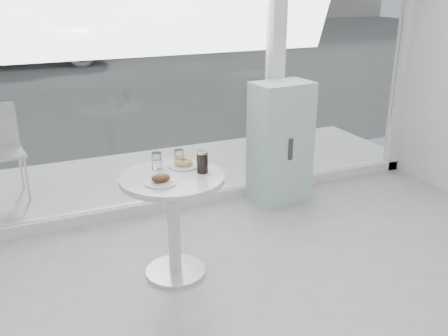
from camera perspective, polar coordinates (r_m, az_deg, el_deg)
name	(u,v)px	position (r m, az deg, el deg)	size (l,w,h in m)	color
storefront	(192,19)	(4.42, -3.69, 16.60)	(5.00, 0.14, 3.00)	white
main_table	(173,205)	(3.51, -5.83, -4.23)	(0.72, 0.72, 0.77)	silver
patio_deck	(164,174)	(5.52, -6.90, -0.70)	(5.60, 1.60, 0.05)	white
street	(50,48)	(17.32, -19.28, 12.80)	(40.00, 24.00, 0.00)	#3A3A3A
mint_cabinet	(280,143)	(4.73, 6.45, 2.80)	(0.57, 0.41, 1.16)	#9FCBB3
patio_chair	(0,146)	(5.16, -24.22, 2.32)	(0.43, 0.43, 0.89)	silver
car_white	(16,35)	(13.82, -22.65, 13.85)	(1.78, 4.44, 1.51)	silver
car_silver	(170,20)	(17.92, -6.17, 16.48)	(1.62, 4.64, 1.53)	#9B9DA2
plate_fritter	(161,180)	(3.29, -7.18, -1.35)	(0.21, 0.21, 0.07)	silver
plate_donut	(183,164)	(3.58, -4.66, 0.51)	(0.23, 0.23, 0.05)	silver
water_tumbler_a	(157,162)	(3.55, -7.68, 0.74)	(0.07, 0.07, 0.12)	white
water_tumbler_b	(179,158)	(3.60, -5.16, 1.10)	(0.07, 0.07, 0.12)	white
cola_glass	(202,162)	(3.44, -2.48, 0.64)	(0.08, 0.08, 0.15)	white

